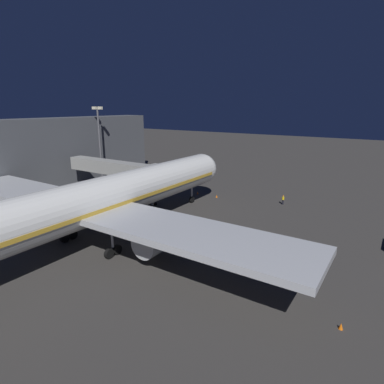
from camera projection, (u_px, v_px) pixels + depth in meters
The scene contains 8 objects.
ground_plane at pixel (141, 225), 47.99m from camera, with size 320.00×320.00×0.00m, color #383533.
airliner_at_gate at pixel (92, 203), 39.46m from camera, with size 55.22×58.40×19.61m.
jet_bridge at pixel (122, 169), 60.19m from camera, with size 23.58×3.40×7.37m.
apron_floodlight_mast at pixel (100, 140), 71.09m from camera, with size 2.90×0.50×17.21m.
ground_crew_marshaller_fwd at pixel (283, 199), 57.73m from camera, with size 0.40×0.40×1.77m.
traffic_cone_nose_port at pixel (217, 196), 62.36m from camera, with size 0.36×0.36×0.55m, color orange.
traffic_cone_nose_starboard at pixel (198, 193), 64.70m from camera, with size 0.36×0.36×0.55m, color orange.
traffic_cone_wingtip_svc_side at pixel (341, 326), 25.58m from camera, with size 0.36×0.36×0.55m, color orange.
Camera 1 is at (-31.12, 33.41, 17.37)m, focal length 29.83 mm.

